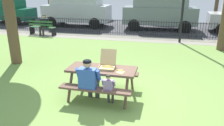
{
  "coord_description": "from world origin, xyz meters",
  "views": [
    {
      "loc": [
        1.09,
        -5.48,
        2.83
      ],
      "look_at": [
        -0.28,
        0.38,
        0.75
      ],
      "focal_mm": 36.13,
      "sensor_mm": 36.0,
      "label": 1
    }
  ],
  "objects_px": {
    "adult_at_table": "(89,79)",
    "child_at_table": "(109,87)",
    "person_on_park_bench": "(44,24)",
    "pizza_slice_on_table": "(120,71)",
    "parked_car_center": "(160,10)",
    "pizza_box_open": "(107,65)",
    "parked_car_far_left": "(9,10)",
    "park_bench_left": "(42,28)",
    "picnic_table_foreground": "(102,74)",
    "parked_car_left": "(77,8)"
  },
  "relations": [
    {
      "from": "child_at_table",
      "to": "parked_car_left",
      "type": "xyz_separation_m",
      "value": [
        -5.02,
        10.77,
        0.79
      ]
    },
    {
      "from": "picnic_table_foreground",
      "to": "parked_car_left",
      "type": "distance_m",
      "value": 11.28
    },
    {
      "from": "picnic_table_foreground",
      "to": "parked_car_center",
      "type": "distance_m",
      "value": 10.33
    },
    {
      "from": "picnic_table_foreground",
      "to": "person_on_park_bench",
      "type": "xyz_separation_m",
      "value": [
        -5.51,
        6.88,
        0.06
      ]
    },
    {
      "from": "park_bench_left",
      "to": "person_on_park_bench",
      "type": "relative_size",
      "value": 1.37
    },
    {
      "from": "park_bench_left",
      "to": "parked_car_far_left",
      "type": "xyz_separation_m",
      "value": [
        -4.72,
        3.38,
        0.59
      ]
    },
    {
      "from": "parked_car_far_left",
      "to": "parked_car_center",
      "type": "height_order",
      "value": "parked_car_center"
    },
    {
      "from": "pizza_box_open",
      "to": "parked_car_far_left",
      "type": "relative_size",
      "value": 0.14
    },
    {
      "from": "pizza_slice_on_table",
      "to": "parked_car_center",
      "type": "xyz_separation_m",
      "value": [
        0.64,
        10.36,
        0.53
      ]
    },
    {
      "from": "pizza_box_open",
      "to": "pizza_slice_on_table",
      "type": "xyz_separation_m",
      "value": [
        0.39,
        -0.2,
        -0.08
      ]
    },
    {
      "from": "child_at_table",
      "to": "parked_car_center",
      "type": "distance_m",
      "value": 10.83
    },
    {
      "from": "child_at_table",
      "to": "person_on_park_bench",
      "type": "bearing_deg",
      "value": 128.2
    },
    {
      "from": "pizza_box_open",
      "to": "adult_at_table",
      "type": "distance_m",
      "value": 0.69
    },
    {
      "from": "adult_at_table",
      "to": "parked_car_center",
      "type": "xyz_separation_m",
      "value": [
        1.35,
        10.73,
        0.65
      ]
    },
    {
      "from": "pizza_slice_on_table",
      "to": "park_bench_left",
      "type": "relative_size",
      "value": 0.17
    },
    {
      "from": "picnic_table_foreground",
      "to": "person_on_park_bench",
      "type": "distance_m",
      "value": 8.82
    },
    {
      "from": "person_on_park_bench",
      "to": "parked_car_center",
      "type": "relative_size",
      "value": 0.25
    },
    {
      "from": "parked_car_far_left",
      "to": "parked_car_left",
      "type": "xyz_separation_m",
      "value": [
        5.66,
        0.0,
        0.29
      ]
    },
    {
      "from": "pizza_box_open",
      "to": "picnic_table_foreground",
      "type": "bearing_deg",
      "value": -147.83
    },
    {
      "from": "picnic_table_foreground",
      "to": "child_at_table",
      "type": "bearing_deg",
      "value": -58.8
    },
    {
      "from": "child_at_table",
      "to": "pizza_slice_on_table",
      "type": "bearing_deg",
      "value": 64.96
    },
    {
      "from": "pizza_slice_on_table",
      "to": "parked_car_center",
      "type": "height_order",
      "value": "parked_car_center"
    },
    {
      "from": "pizza_box_open",
      "to": "parked_car_far_left",
      "type": "bearing_deg",
      "value": 135.9
    },
    {
      "from": "pizza_slice_on_table",
      "to": "parked_car_center",
      "type": "relative_size",
      "value": 0.06
    },
    {
      "from": "park_bench_left",
      "to": "parked_car_center",
      "type": "relative_size",
      "value": 0.34
    },
    {
      "from": "adult_at_table",
      "to": "child_at_table",
      "type": "height_order",
      "value": "adult_at_table"
    },
    {
      "from": "adult_at_table",
      "to": "parked_car_far_left",
      "type": "bearing_deg",
      "value": 133.44
    },
    {
      "from": "pizza_box_open",
      "to": "park_bench_left",
      "type": "bearing_deg",
      "value": 130.34
    },
    {
      "from": "parked_car_left",
      "to": "child_at_table",
      "type": "bearing_deg",
      "value": -65.02
    },
    {
      "from": "parked_car_far_left",
      "to": "parked_car_center",
      "type": "relative_size",
      "value": 0.83
    },
    {
      "from": "picnic_table_foreground",
      "to": "park_bench_left",
      "type": "height_order",
      "value": "park_bench_left"
    },
    {
      "from": "pizza_slice_on_table",
      "to": "adult_at_table",
      "type": "height_order",
      "value": "adult_at_table"
    },
    {
      "from": "picnic_table_foreground",
      "to": "parked_car_far_left",
      "type": "distance_m",
      "value": 14.57
    },
    {
      "from": "parked_car_far_left",
      "to": "parked_car_center",
      "type": "bearing_deg",
      "value": 0.0
    },
    {
      "from": "park_bench_left",
      "to": "person_on_park_bench",
      "type": "xyz_separation_m",
      "value": [
        0.12,
        0.02,
        0.24
      ]
    },
    {
      "from": "child_at_table",
      "to": "person_on_park_bench",
      "type": "height_order",
      "value": "person_on_park_bench"
    },
    {
      "from": "child_at_table",
      "to": "parked_car_left",
      "type": "height_order",
      "value": "parked_car_left"
    },
    {
      "from": "park_bench_left",
      "to": "parked_car_far_left",
      "type": "height_order",
      "value": "parked_car_far_left"
    },
    {
      "from": "picnic_table_foreground",
      "to": "pizza_slice_on_table",
      "type": "distance_m",
      "value": 0.56
    },
    {
      "from": "child_at_table",
      "to": "parked_car_far_left",
      "type": "height_order",
      "value": "parked_car_far_left"
    },
    {
      "from": "child_at_table",
      "to": "person_on_park_bench",
      "type": "relative_size",
      "value": 0.71
    },
    {
      "from": "adult_at_table",
      "to": "parked_car_far_left",
      "type": "height_order",
      "value": "parked_car_far_left"
    },
    {
      "from": "picnic_table_foreground",
      "to": "parked_car_left",
      "type": "height_order",
      "value": "parked_car_left"
    },
    {
      "from": "child_at_table",
      "to": "person_on_park_bench",
      "type": "distance_m",
      "value": 9.44
    },
    {
      "from": "pizza_slice_on_table",
      "to": "child_at_table",
      "type": "distance_m",
      "value": 0.53
    },
    {
      "from": "parked_car_far_left",
      "to": "parked_car_center",
      "type": "distance_m",
      "value": 11.52
    },
    {
      "from": "pizza_slice_on_table",
      "to": "child_at_table",
      "type": "relative_size",
      "value": 0.32
    },
    {
      "from": "park_bench_left",
      "to": "parked_car_center",
      "type": "xyz_separation_m",
      "value": [
        6.79,
        3.38,
        0.89
      ]
    },
    {
      "from": "pizza_slice_on_table",
      "to": "pizza_box_open",
      "type": "bearing_deg",
      "value": 152.96
    },
    {
      "from": "pizza_box_open",
      "to": "parked_car_left",
      "type": "relative_size",
      "value": 0.12
    }
  ]
}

